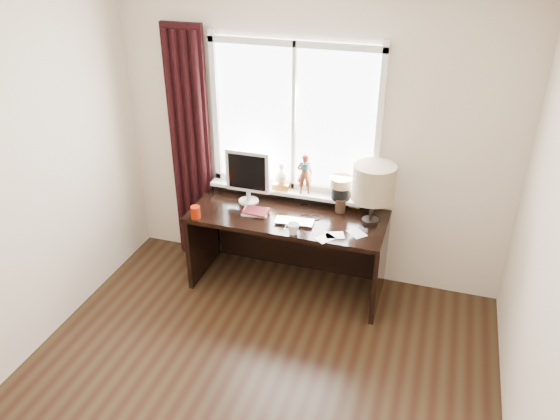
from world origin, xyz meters
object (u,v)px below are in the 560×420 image
(table_lamp, at_px, (374,183))
(laptop, at_px, (295,222))
(mug, at_px, (293,228))
(red_cup, at_px, (196,212))
(monitor, at_px, (248,174))
(desk, at_px, (291,233))

(table_lamp, bearing_deg, laptop, -160.71)
(mug, relative_size, red_cup, 0.94)
(laptop, xyz_separation_m, table_lamp, (0.60, 0.21, 0.35))
(red_cup, relative_size, table_lamp, 0.21)
(monitor, bearing_deg, mug, -37.55)
(monitor, bearing_deg, desk, -3.66)
(desk, relative_size, monitor, 3.47)
(red_cup, height_order, monitor, monitor)
(red_cup, bearing_deg, desk, 27.89)
(mug, relative_size, table_lamp, 0.19)
(red_cup, distance_m, desk, 0.88)
(table_lamp, bearing_deg, mug, -146.03)
(mug, relative_size, monitor, 0.20)
(laptop, distance_m, monitor, 0.62)
(laptop, relative_size, monitor, 0.67)
(red_cup, bearing_deg, mug, -0.25)
(laptop, xyz_separation_m, monitor, (-0.50, 0.25, 0.27))
(mug, height_order, red_cup, red_cup)
(desk, bearing_deg, laptop, -66.36)
(desk, xyz_separation_m, table_lamp, (0.70, -0.01, 0.61))
(monitor, height_order, table_lamp, table_lamp)
(desk, distance_m, table_lamp, 0.93)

